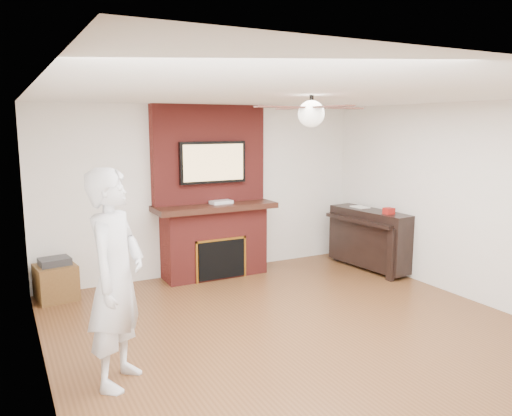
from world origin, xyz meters
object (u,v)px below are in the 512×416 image
side_table (56,280)px  piano (370,237)px  fireplace (212,209)px  person (116,278)px

side_table → piano: size_ratio=0.38×
fireplace → person: bearing=-127.3°
fireplace → side_table: fireplace is taller
fireplace → side_table: 2.32m
side_table → piano: 4.55m
fireplace → person: 3.20m
piano → side_table: bearing=163.9°
person → piano: (4.22, 1.72, -0.44)m
fireplace → piano: size_ratio=1.73×
side_table → piano: (4.47, -0.77, 0.24)m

